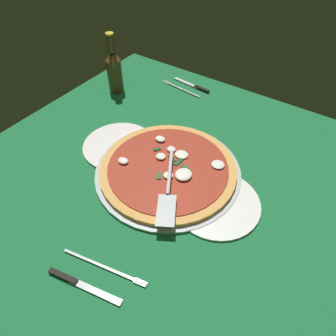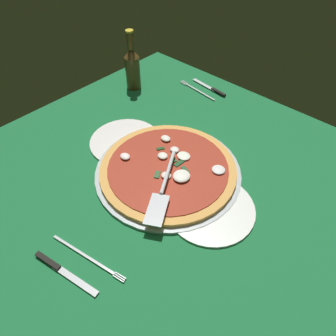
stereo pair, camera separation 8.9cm
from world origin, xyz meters
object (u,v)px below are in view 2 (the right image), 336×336
at_px(dinner_plate_right, 210,208).
at_px(place_setting_far, 205,90).
at_px(dinner_plate_left, 125,141).
at_px(pizza, 168,168).
at_px(beer_bottle, 132,67).
at_px(place_setting_near, 74,264).
at_px(pizza_server, 163,188).

bearing_deg(dinner_plate_right, place_setting_far, 129.14).
bearing_deg(dinner_plate_left, pizza, -1.89).
distance_m(place_setting_far, beer_bottle, 0.30).
bearing_deg(place_setting_near, dinner_plate_left, 111.26).
distance_m(dinner_plate_left, place_setting_near, 0.44).
relative_size(dinner_plate_left, pizza, 0.58).
xyz_separation_m(pizza, pizza_server, (0.05, -0.08, 0.02)).
height_order(pizza, pizza_server, pizza_server).
xyz_separation_m(dinner_plate_right, beer_bottle, (-0.60, 0.28, 0.08)).
xyz_separation_m(dinner_plate_right, pizza, (-0.17, 0.02, 0.02)).
xyz_separation_m(pizza_server, place_setting_far, (-0.25, 0.51, -0.04)).
height_order(dinner_plate_left, pizza, pizza).
distance_m(pizza, pizza_server, 0.10).
bearing_deg(beer_bottle, place_setting_near, -53.29).
bearing_deg(beer_bottle, dinner_plate_right, -25.28).
bearing_deg(place_setting_near, place_setting_far, 95.32).
relative_size(pizza, pizza_server, 1.65).
xyz_separation_m(place_setting_far, beer_bottle, (-0.23, -0.17, 0.09)).
distance_m(pizza_server, place_setting_near, 0.29).
relative_size(place_setting_near, place_setting_far, 1.08).
distance_m(pizza, beer_bottle, 0.50).
relative_size(place_setting_far, beer_bottle, 0.92).
height_order(place_setting_near, place_setting_far, same).
bearing_deg(dinner_plate_right, place_setting_near, -111.64).
relative_size(dinner_plate_left, place_setting_far, 1.09).
relative_size(dinner_plate_left, dinner_plate_right, 0.97).
relative_size(place_setting_near, beer_bottle, 1.00).
xyz_separation_m(pizza, place_setting_far, (-0.20, 0.43, -0.02)).
height_order(dinner_plate_right, pizza, pizza).
xyz_separation_m(pizza_server, beer_bottle, (-0.48, 0.34, 0.05)).
bearing_deg(place_setting_near, pizza_server, 75.55).
xyz_separation_m(place_setting_near, place_setting_far, (-0.23, 0.79, 0.00)).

